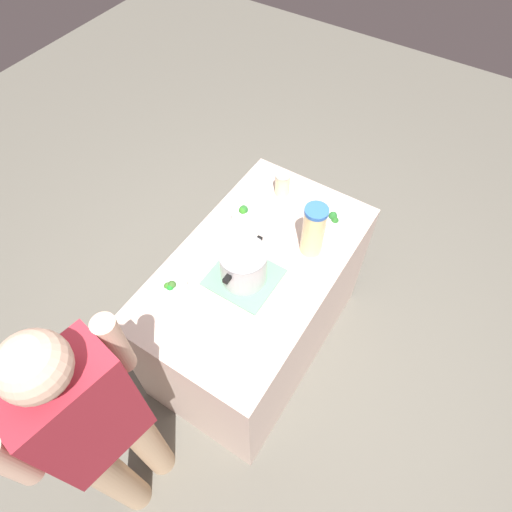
{
  "coord_description": "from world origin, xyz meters",
  "views": [
    {
      "loc": [
        1.06,
        0.67,
        2.67
      ],
      "look_at": [
        0.0,
        0.0,
        0.95
      ],
      "focal_mm": 31.05,
      "sensor_mm": 36.0,
      "label": 1
    }
  ],
  "objects_px": {
    "cooking_pot": "(244,265)",
    "person_cook": "(104,433)",
    "broccoli_bowl_front": "(243,214)",
    "broccoli_bowl_center": "(332,220)",
    "broccoli_bowl_back": "(173,289)",
    "lemonade_pitcher": "(313,230)",
    "mason_jar": "(282,184)"
  },
  "relations": [
    {
      "from": "broccoli_bowl_back",
      "to": "broccoli_bowl_front",
      "type": "bearing_deg",
      "value": 177.7
    },
    {
      "from": "lemonade_pitcher",
      "to": "cooking_pot",
      "type": "bearing_deg",
      "value": -29.72
    },
    {
      "from": "broccoli_bowl_front",
      "to": "broccoli_bowl_center",
      "type": "xyz_separation_m",
      "value": [
        -0.22,
        0.41,
        -0.0
      ]
    },
    {
      "from": "cooking_pot",
      "to": "mason_jar",
      "type": "bearing_deg",
      "value": -166.8
    },
    {
      "from": "cooking_pot",
      "to": "person_cook",
      "type": "bearing_deg",
      "value": -3.51
    },
    {
      "from": "cooking_pot",
      "to": "broccoli_bowl_front",
      "type": "distance_m",
      "value": 0.39
    },
    {
      "from": "broccoli_bowl_front",
      "to": "broccoli_bowl_back",
      "type": "bearing_deg",
      "value": -2.3
    },
    {
      "from": "mason_jar",
      "to": "broccoli_bowl_front",
      "type": "height_order",
      "value": "mason_jar"
    },
    {
      "from": "cooking_pot",
      "to": "person_cook",
      "type": "height_order",
      "value": "person_cook"
    },
    {
      "from": "lemonade_pitcher",
      "to": "broccoli_bowl_center",
      "type": "bearing_deg",
      "value": 176.87
    },
    {
      "from": "broccoli_bowl_front",
      "to": "broccoli_bowl_back",
      "type": "xyz_separation_m",
      "value": [
        0.55,
        -0.02,
        -0.01
      ]
    },
    {
      "from": "mason_jar",
      "to": "broccoli_bowl_back",
      "type": "height_order",
      "value": "mason_jar"
    },
    {
      "from": "broccoli_bowl_front",
      "to": "broccoli_bowl_center",
      "type": "bearing_deg",
      "value": 118.02
    },
    {
      "from": "lemonade_pitcher",
      "to": "broccoli_bowl_front",
      "type": "xyz_separation_m",
      "value": [
        0.01,
        -0.4,
        -0.12
      ]
    },
    {
      "from": "cooking_pot",
      "to": "lemonade_pitcher",
      "type": "relative_size",
      "value": 0.99
    },
    {
      "from": "broccoli_bowl_back",
      "to": "person_cook",
      "type": "xyz_separation_m",
      "value": [
        0.64,
        0.18,
        0.0
      ]
    },
    {
      "from": "lemonade_pitcher",
      "to": "broccoli_bowl_back",
      "type": "relative_size",
      "value": 2.19
    },
    {
      "from": "broccoli_bowl_front",
      "to": "cooking_pot",
      "type": "bearing_deg",
      "value": 34.6
    },
    {
      "from": "broccoli_bowl_center",
      "to": "person_cook",
      "type": "height_order",
      "value": "person_cook"
    },
    {
      "from": "person_cook",
      "to": "broccoli_bowl_center",
      "type": "bearing_deg",
      "value": 170.03
    },
    {
      "from": "broccoli_bowl_center",
      "to": "person_cook",
      "type": "relative_size",
      "value": 0.07
    },
    {
      "from": "broccoli_bowl_front",
      "to": "broccoli_bowl_back",
      "type": "relative_size",
      "value": 0.95
    },
    {
      "from": "cooking_pot",
      "to": "broccoli_bowl_center",
      "type": "relative_size",
      "value": 2.38
    },
    {
      "from": "broccoli_bowl_back",
      "to": "person_cook",
      "type": "height_order",
      "value": "person_cook"
    },
    {
      "from": "mason_jar",
      "to": "person_cook",
      "type": "xyz_separation_m",
      "value": [
        1.47,
        0.08,
        -0.04
      ]
    },
    {
      "from": "lemonade_pitcher",
      "to": "broccoli_bowl_center",
      "type": "height_order",
      "value": "lemonade_pitcher"
    },
    {
      "from": "cooking_pot",
      "to": "lemonade_pitcher",
      "type": "distance_m",
      "value": 0.37
    },
    {
      "from": "broccoli_bowl_front",
      "to": "person_cook",
      "type": "distance_m",
      "value": 1.21
    },
    {
      "from": "cooking_pot",
      "to": "mason_jar",
      "type": "relative_size",
      "value": 2.17
    },
    {
      "from": "mason_jar",
      "to": "broccoli_bowl_center",
      "type": "bearing_deg",
      "value": 81.64
    },
    {
      "from": "broccoli_bowl_center",
      "to": "broccoli_bowl_front",
      "type": "bearing_deg",
      "value": -61.98
    },
    {
      "from": "mason_jar",
      "to": "broccoli_bowl_center",
      "type": "height_order",
      "value": "mason_jar"
    }
  ]
}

